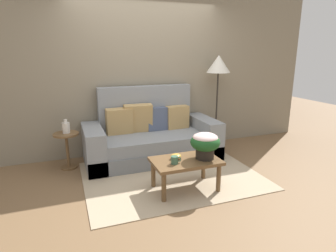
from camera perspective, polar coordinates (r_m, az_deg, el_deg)
The scene contains 11 objects.
ground_plane at distance 4.05m, azimuth 0.97°, elevation -10.26°, with size 14.00×14.00×0.00m, color brown.
wall_back at distance 4.94m, azimuth -4.67°, elevation 11.02°, with size 6.40×0.12×2.79m, color gray.
area_rug at distance 4.10m, azimuth 0.67°, elevation -9.88°, with size 2.40×1.83×0.01m, color tan.
couch at distance 4.66m, azimuth -3.44°, elevation -2.41°, with size 2.13×0.93×1.16m.
coffee_table at distance 3.60m, azimuth 3.54°, elevation -7.68°, with size 0.84×0.52×0.41m.
side_table at distance 4.48m, azimuth -19.61°, elevation -3.45°, with size 0.37×0.37×0.55m.
floor_lamp at distance 5.11m, azimuth 10.05°, elevation 10.91°, with size 0.42×0.42×1.65m.
potted_plant at distance 3.57m, azimuth 7.46°, elevation -3.35°, with size 0.37×0.37×0.33m.
coffee_mug at distance 3.43m, azimuth 1.37°, elevation -6.83°, with size 0.13×0.09×0.09m.
snack_bowl at distance 3.58m, azimuth 1.61°, elevation -6.07°, with size 0.13×0.13×0.07m.
table_vase at distance 4.43m, azimuth -19.78°, elevation -0.25°, with size 0.11×0.11×0.21m.
Camera 1 is at (-1.34, -3.41, 1.72)m, focal length 30.40 mm.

